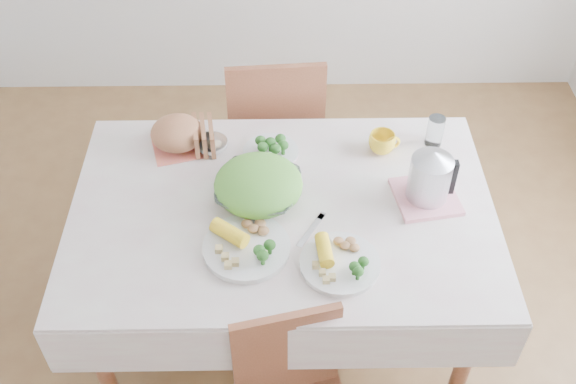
{
  "coord_description": "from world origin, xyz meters",
  "views": [
    {
      "loc": [
        -0.01,
        -1.65,
        2.48
      ],
      "look_at": [
        0.02,
        0.02,
        0.82
      ],
      "focal_mm": 42.0,
      "sensor_mm": 36.0,
      "label": 1
    }
  ],
  "objects_px": {
    "salad_bowl": "(259,190)",
    "dinner_plate_left": "(247,248)",
    "yellow_mug": "(382,143)",
    "chair_far": "(274,130)",
    "electric_kettle": "(430,174)",
    "dinner_plate_right": "(340,264)",
    "dining_table": "(283,276)"
  },
  "relations": [
    {
      "from": "dining_table",
      "to": "electric_kettle",
      "type": "xyz_separation_m",
      "value": [
        0.51,
        0.04,
        0.51
      ]
    },
    {
      "from": "dinner_plate_left",
      "to": "electric_kettle",
      "type": "relative_size",
      "value": 1.42
    },
    {
      "from": "dining_table",
      "to": "dinner_plate_right",
      "type": "xyz_separation_m",
      "value": [
        0.18,
        -0.27,
        0.4
      ]
    },
    {
      "from": "electric_kettle",
      "to": "dinner_plate_right",
      "type": "bearing_deg",
      "value": -160.87
    },
    {
      "from": "dinner_plate_right",
      "to": "electric_kettle",
      "type": "distance_m",
      "value": 0.46
    },
    {
      "from": "dining_table",
      "to": "salad_bowl",
      "type": "relative_size",
      "value": 4.73
    },
    {
      "from": "dinner_plate_right",
      "to": "electric_kettle",
      "type": "bearing_deg",
      "value": 42.89
    },
    {
      "from": "electric_kettle",
      "to": "dining_table",
      "type": "bearing_deg",
      "value": 160.55
    },
    {
      "from": "dining_table",
      "to": "electric_kettle",
      "type": "relative_size",
      "value": 6.8
    },
    {
      "from": "chair_far",
      "to": "dinner_plate_right",
      "type": "height_order",
      "value": "chair_far"
    },
    {
      "from": "dinner_plate_left",
      "to": "electric_kettle",
      "type": "xyz_separation_m",
      "value": [
        0.63,
        0.23,
        0.11
      ]
    },
    {
      "from": "dining_table",
      "to": "dinner_plate_left",
      "type": "distance_m",
      "value": 0.46
    },
    {
      "from": "dinner_plate_left",
      "to": "electric_kettle",
      "type": "distance_m",
      "value": 0.68
    },
    {
      "from": "chair_far",
      "to": "electric_kettle",
      "type": "distance_m",
      "value": 1.02
    },
    {
      "from": "salad_bowl",
      "to": "dinner_plate_left",
      "type": "bearing_deg",
      "value": -98.45
    },
    {
      "from": "salad_bowl",
      "to": "dining_table",
      "type": "bearing_deg",
      "value": -31.74
    },
    {
      "from": "salad_bowl",
      "to": "dinner_plate_left",
      "type": "relative_size",
      "value": 1.01
    },
    {
      "from": "dinner_plate_right",
      "to": "yellow_mug",
      "type": "relative_size",
      "value": 2.55
    },
    {
      "from": "salad_bowl",
      "to": "dinner_plate_right",
      "type": "relative_size",
      "value": 1.12
    },
    {
      "from": "dinner_plate_left",
      "to": "dinner_plate_right",
      "type": "bearing_deg",
      "value": -13.15
    },
    {
      "from": "salad_bowl",
      "to": "yellow_mug",
      "type": "xyz_separation_m",
      "value": [
        0.47,
        0.25,
        0.0
      ]
    },
    {
      "from": "dining_table",
      "to": "chair_far",
      "type": "xyz_separation_m",
      "value": [
        -0.03,
        0.79,
        0.09
      ]
    },
    {
      "from": "salad_bowl",
      "to": "electric_kettle",
      "type": "xyz_separation_m",
      "value": [
        0.6,
        -0.01,
        0.08
      ]
    },
    {
      "from": "salad_bowl",
      "to": "yellow_mug",
      "type": "distance_m",
      "value": 0.53
    },
    {
      "from": "chair_far",
      "to": "dinner_plate_right",
      "type": "distance_m",
      "value": 1.12
    },
    {
      "from": "salad_bowl",
      "to": "dinner_plate_left",
      "type": "height_order",
      "value": "salad_bowl"
    },
    {
      "from": "dining_table",
      "to": "dinner_plate_right",
      "type": "distance_m",
      "value": 0.51
    },
    {
      "from": "dining_table",
      "to": "dinner_plate_left",
      "type": "bearing_deg",
      "value": -121.65
    },
    {
      "from": "dinner_plate_left",
      "to": "dinner_plate_right",
      "type": "xyz_separation_m",
      "value": [
        0.3,
        -0.07,
        0.0
      ]
    },
    {
      "from": "chair_far",
      "to": "dinner_plate_left",
      "type": "bearing_deg",
      "value": 80.84
    },
    {
      "from": "chair_far",
      "to": "dinner_plate_left",
      "type": "height_order",
      "value": "chair_far"
    },
    {
      "from": "yellow_mug",
      "to": "salad_bowl",
      "type": "bearing_deg",
      "value": -152.07
    }
  ]
}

